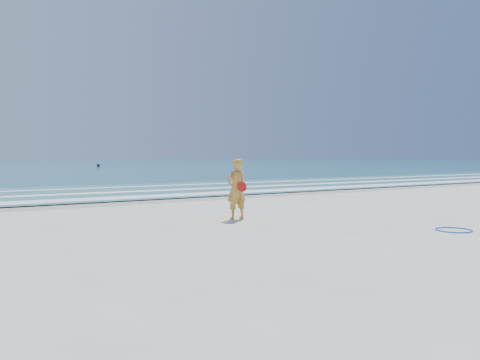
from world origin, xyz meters
TOP-DOWN VIEW (x-y plane):
  - ground at (0.00, 0.00)m, footprint 400.00×400.00m
  - wet_sand at (0.00, 9.00)m, footprint 400.00×2.40m
  - shallow at (0.00, 14.00)m, footprint 400.00×10.00m
  - foam_near at (0.00, 10.30)m, footprint 400.00×1.40m
  - foam_mid at (0.00, 13.20)m, footprint 400.00×0.90m
  - foam_far at (0.00, 16.50)m, footprint 400.00×0.60m
  - hoop at (2.53, -1.69)m, footprint 1.06×1.06m
  - buoy at (11.80, 63.74)m, footprint 0.46×0.46m
  - woman at (-0.80, 2.65)m, footprint 0.62×0.43m

SIDE VIEW (x-z plane):
  - ground at x=0.00m, z-range 0.00..0.00m
  - wet_sand at x=0.00m, z-range 0.00..0.00m
  - hoop at x=2.53m, z-range 0.00..0.03m
  - shallow at x=0.00m, z-range 0.04..0.05m
  - foam_near at x=0.00m, z-range 0.05..0.06m
  - foam_mid at x=0.00m, z-range 0.05..0.06m
  - foam_far at x=0.00m, z-range 0.05..0.06m
  - buoy at x=11.80m, z-range 0.04..0.50m
  - woman at x=-0.80m, z-range 0.00..1.67m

